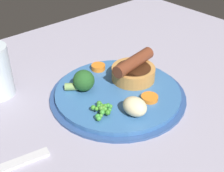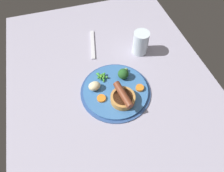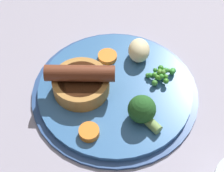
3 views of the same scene
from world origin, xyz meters
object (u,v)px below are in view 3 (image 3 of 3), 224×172
Objects in this scene: potato_chunk_0 at (139,50)px; carrot_slice_2 at (107,57)px; sausage_pudding at (81,81)px; carrot_slice_0 at (89,132)px; dinner_plate at (115,94)px; pea_pile at (161,74)px; broccoli_floret_near at (143,110)px.

potato_chunk_0 is 5.42cm from carrot_slice_2.
carrot_slice_0 is (-2.96, 7.74, -1.46)cm from sausage_pudding.
sausage_pudding is 3.39× the size of carrot_slice_2.
pea_pile is at bearing -150.72° from dinner_plate.
carrot_slice_2 is at bearing -16.15° from pea_pile.
potato_chunk_0 is at bearing -109.43° from dinner_plate.
broccoli_floret_near is 1.70× the size of carrot_slice_2.
carrot_slice_0 is (7.13, 4.15, -1.46)cm from broccoli_floret_near.
sausage_pudding is 2.27× the size of pea_pile.
potato_chunk_0 is at bearing -107.08° from carrot_slice_0.
sausage_pudding is 12.95cm from pea_pile.
dinner_plate is 8.87× the size of carrot_slice_0.
carrot_slice_0 is (4.97, 16.17, -1.12)cm from potato_chunk_0.
pea_pile reaches higher than dinner_plate.
dinner_plate is 5.58× the size of pea_pile.
carrot_slice_0 is at bearing 72.92° from potato_chunk_0.
potato_chunk_0 is (4.15, -3.89, 0.71)cm from pea_pile.
pea_pile is 1.05× the size of potato_chunk_0.
potato_chunk_0 is 1.51× the size of carrot_slice_0.
broccoli_floret_near reaches higher than carrot_slice_0.
broccoli_floret_near reaches higher than potato_chunk_0.
pea_pile reaches higher than carrot_slice_0.
dinner_plate is 5.96cm from sausage_pudding.
pea_pile is 0.88× the size of broccoli_floret_near.
carrot_slice_0 is at bearing 69.30° from broccoli_floret_near.
dinner_plate is 4.90× the size of broccoli_floret_near.
carrot_slice_0 is 14.97cm from carrot_slice_2.
dinner_plate is at bearing -2.07° from broccoli_floret_near.
broccoli_floret_near is (-4.89, 4.27, 2.84)cm from dinner_plate.
broccoli_floret_near is 8.37cm from carrot_slice_0.
pea_pile is (-12.08, -4.55, -1.05)cm from sausage_pudding.
broccoli_floret_near is 1.20× the size of potato_chunk_0.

